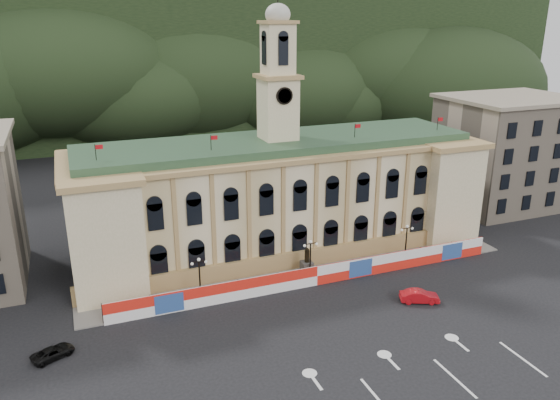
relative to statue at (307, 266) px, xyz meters
name	(u,v)px	position (x,y,z in m)	size (l,w,h in m)	color
ground	(382,352)	(0.00, -18.00, -1.19)	(260.00, 260.00, 0.00)	black
lane_markings	(411,382)	(0.00, -23.00, -1.18)	(26.00, 10.00, 0.02)	white
hill_ridge	(158,59)	(0.03, 103.99, 18.30)	(230.00, 80.00, 64.00)	black
city_hall	(279,194)	(0.00, 9.63, 6.66)	(56.20, 17.60, 37.10)	beige
side_building_right	(507,151)	(43.00, 12.93, 8.14)	(21.00, 17.00, 18.60)	tan
hoarding_fence	(317,275)	(0.06, -2.93, 0.06)	(50.00, 0.44, 2.50)	red
pavement	(307,275)	(0.00, -0.25, -1.11)	(56.00, 5.50, 0.16)	slate
statue	(307,266)	(0.00, 0.00, 0.00)	(1.40, 1.40, 3.72)	#595651
lamp_left	(200,274)	(-14.00, -1.00, 1.89)	(1.96, 0.44, 5.15)	black
lamp_center	(310,256)	(0.00, -1.00, 1.89)	(1.96, 0.44, 5.15)	black
lamp_right	(406,239)	(14.00, -1.00, 1.89)	(1.96, 0.44, 5.15)	black
red_sedan	(419,296)	(9.20, -11.12, -0.45)	(4.70, 3.18, 1.47)	#B70D14
black_suv	(53,353)	(-30.00, -7.23, -0.63)	(4.44, 3.37, 1.12)	black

